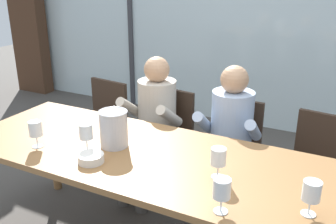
% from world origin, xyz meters
% --- Properties ---
extents(ground, '(14.00, 14.00, 0.00)m').
position_xyz_m(ground, '(0.00, 1.00, 0.00)').
color(ground, '#4C4742').
extents(window_glass_panel, '(7.63, 0.03, 2.60)m').
position_xyz_m(window_glass_panel, '(0.00, 2.61, 1.30)').
color(window_glass_panel, silver).
rests_on(window_glass_panel, ground).
extents(window_mullion_left, '(0.06, 0.06, 2.60)m').
position_xyz_m(window_mullion_left, '(-1.72, 2.59, 1.30)').
color(window_mullion_left, '#38383D').
rests_on(window_mullion_left, ground).
extents(hillside_vineyard, '(13.63, 2.40, 1.64)m').
position_xyz_m(hillside_vineyard, '(0.00, 7.07, 0.82)').
color(hillside_vineyard, '#386633').
rests_on(hillside_vineyard, ground).
extents(curtain_heavy_drape, '(0.56, 0.20, 2.60)m').
position_xyz_m(curtain_heavy_drape, '(-3.47, 2.43, 1.30)').
color(curtain_heavy_drape, '#472D1E').
rests_on(curtain_heavy_drape, ground).
extents(dining_table, '(2.43, 0.91, 0.77)m').
position_xyz_m(dining_table, '(0.00, 0.00, 0.70)').
color(dining_table, olive).
rests_on(dining_table, ground).
extents(chair_near_curtain, '(0.49, 0.49, 0.86)m').
position_xyz_m(chair_near_curtain, '(-0.96, 0.86, 0.50)').
color(chair_near_curtain, '#332319').
rests_on(chair_near_curtain, ground).
extents(chair_left_of_center, '(0.49, 0.49, 0.86)m').
position_xyz_m(chair_left_of_center, '(-0.30, 0.90, 0.50)').
color(chair_left_of_center, '#332319').
rests_on(chair_left_of_center, ground).
extents(chair_center, '(0.44, 0.44, 0.86)m').
position_xyz_m(chair_center, '(0.30, 0.89, 0.50)').
color(chair_center, '#332319').
rests_on(chair_center, ground).
extents(chair_right_of_center, '(0.50, 0.50, 0.86)m').
position_xyz_m(chair_right_of_center, '(0.97, 0.87, 0.50)').
color(chair_right_of_center, '#332319').
rests_on(chair_right_of_center, ground).
extents(person_beige_jumper, '(0.48, 0.62, 1.18)m').
position_xyz_m(person_beige_jumper, '(-0.34, 0.73, 0.67)').
color(person_beige_jumper, '#B7AD9E').
rests_on(person_beige_jumper, ground).
extents(person_pale_blue_shirt, '(0.48, 0.62, 1.18)m').
position_xyz_m(person_pale_blue_shirt, '(0.32, 0.73, 0.67)').
color(person_pale_blue_shirt, '#9EB2D1').
rests_on(person_pale_blue_shirt, ground).
extents(ice_bucket_primary, '(0.19, 0.19, 0.24)m').
position_xyz_m(ice_bucket_primary, '(-0.21, -0.00, 0.89)').
color(ice_bucket_primary, '#B7B7BC').
rests_on(ice_bucket_primary, dining_table).
extents(tasting_bowl, '(0.15, 0.15, 0.05)m').
position_xyz_m(tasting_bowl, '(-0.20, -0.25, 0.80)').
color(tasting_bowl, silver).
rests_on(tasting_bowl, dining_table).
extents(wine_glass_by_left_taster, '(0.08, 0.08, 0.17)m').
position_xyz_m(wine_glass_by_left_taster, '(1.01, -0.19, 0.89)').
color(wine_glass_by_left_taster, silver).
rests_on(wine_glass_by_left_taster, dining_table).
extents(wine_glass_near_bucket, '(0.08, 0.08, 0.17)m').
position_xyz_m(wine_glass_near_bucket, '(0.64, -0.36, 0.89)').
color(wine_glass_near_bucket, silver).
rests_on(wine_glass_near_bucket, dining_table).
extents(wine_glass_center_pour, '(0.08, 0.08, 0.17)m').
position_xyz_m(wine_glass_center_pour, '(-0.33, -0.13, 0.89)').
color(wine_glass_center_pour, silver).
rests_on(wine_glass_center_pour, dining_table).
extents(wine_glass_by_right_taster, '(0.08, 0.08, 0.17)m').
position_xyz_m(wine_glass_by_right_taster, '(-0.64, -0.24, 0.89)').
color(wine_glass_by_right_taster, silver).
rests_on(wine_glass_by_right_taster, dining_table).
extents(wine_glass_spare_empty, '(0.08, 0.08, 0.17)m').
position_xyz_m(wine_glass_spare_empty, '(0.52, -0.07, 0.89)').
color(wine_glass_spare_empty, silver).
rests_on(wine_glass_spare_empty, dining_table).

